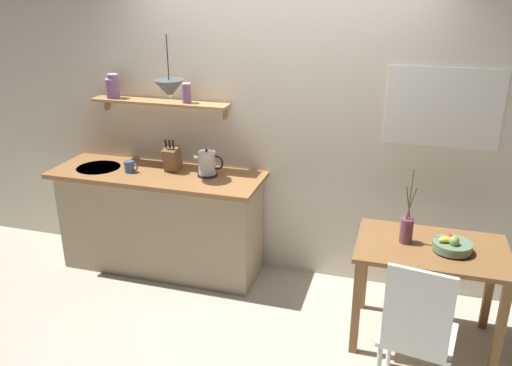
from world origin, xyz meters
TOP-DOWN VIEW (x-y plane):
  - ground_plane at (0.00, 0.00)m, footprint 14.00×14.00m
  - back_wall at (0.21, 0.65)m, footprint 6.80×0.11m
  - kitchen_counter at (-1.00, 0.32)m, footprint 1.83×0.63m
  - wall_shelf at (-1.16, 0.49)m, footprint 1.22×0.20m
  - dining_table at (1.26, -0.09)m, footprint 1.01×0.66m
  - dining_chair_near at (1.19, -0.74)m, footprint 0.49×0.47m
  - fruit_bowl at (1.38, -0.12)m, footprint 0.26×0.26m
  - twig_vase at (1.08, -0.07)m, footprint 0.09×0.09m
  - electric_kettle at (-0.55, 0.36)m, footprint 0.26×0.17m
  - knife_block at (-0.88, 0.38)m, footprint 0.12×0.16m
  - coffee_mug_by_sink at (-1.22, 0.25)m, footprint 0.12×0.08m
  - pendant_lamp at (-0.82, 0.27)m, footprint 0.25×0.25m

SIDE VIEW (x-z plane):
  - ground_plane at x=0.00m, z-range 0.00..0.00m
  - kitchen_counter at x=-1.00m, z-range 0.01..0.93m
  - dining_chair_near at x=1.19m, z-range 0.04..1.02m
  - dining_table at x=1.26m, z-range 0.25..1.01m
  - fruit_bowl at x=1.38m, z-range 0.74..0.87m
  - twig_vase at x=1.08m, z-range 0.59..1.13m
  - coffee_mug_by_sink at x=-1.22m, z-range 0.93..1.02m
  - electric_kettle at x=-0.55m, z-range 0.91..1.15m
  - knife_block at x=-0.88m, z-range 0.89..1.19m
  - back_wall at x=0.21m, z-range 0.00..2.70m
  - wall_shelf at x=-1.16m, z-range 1.37..1.71m
  - pendant_lamp at x=-0.82m, z-range 1.42..1.90m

